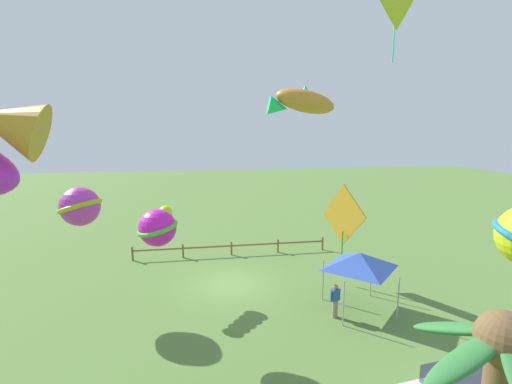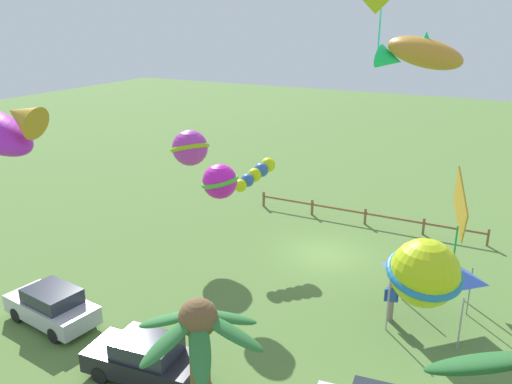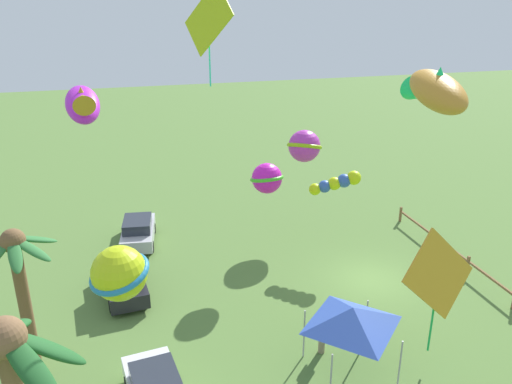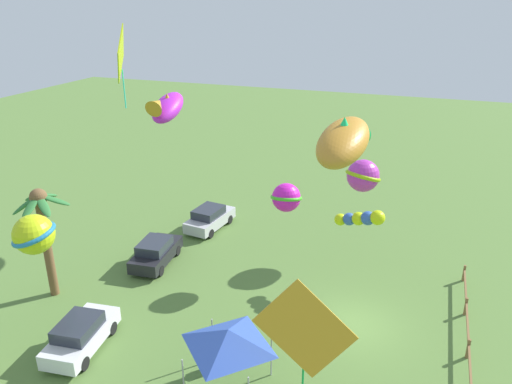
{
  "view_description": "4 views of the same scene",
  "coord_description": "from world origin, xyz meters",
  "px_view_note": "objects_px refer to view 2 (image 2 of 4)",
  "views": [
    {
      "loc": [
        1.85,
        19.58,
        8.56
      ],
      "look_at": [
        -0.72,
        4.62,
        6.0
      ],
      "focal_mm": 26.05,
      "sensor_mm": 36.0,
      "label": 1
    },
    {
      "loc": [
        -8.21,
        23.07,
        11.43
      ],
      "look_at": [
        0.82,
        5.84,
        4.93
      ],
      "focal_mm": 36.98,
      "sensor_mm": 36.0,
      "label": 2
    },
    {
      "loc": [
        -19.95,
        11.38,
        13.29
      ],
      "look_at": [
        0.03,
        5.91,
        5.26
      ],
      "focal_mm": 36.36,
      "sensor_mm": 36.0,
      "label": 3
    },
    {
      "loc": [
        -19.81,
        -2.26,
        14.5
      ],
      "look_at": [
        0.79,
        5.22,
        5.77
      ],
      "focal_mm": 34.64,
      "sensor_mm": 36.0,
      "label": 4
    }
  ],
  "objects_px": {
    "kite_fish_3": "(419,53)",
    "parked_car_0": "(145,358)",
    "palm_tree_1": "(201,369)",
    "festival_tent": "(434,265)",
    "kite_tube_4": "(256,174)",
    "kite_diamond_5": "(460,208)",
    "kite_ball_1": "(220,181)",
    "kite_ball_7": "(190,148)",
    "spectator_0": "(391,301)",
    "parked_car_1": "(52,306)",
    "kite_ball_6": "(425,273)"
  },
  "relations": [
    {
      "from": "palm_tree_1",
      "to": "parked_car_0",
      "type": "relative_size",
      "value": 1.45
    },
    {
      "from": "kite_ball_1",
      "to": "kite_tube_4",
      "type": "height_order",
      "value": "kite_ball_1"
    },
    {
      "from": "kite_ball_1",
      "to": "parked_car_1",
      "type": "bearing_deg",
      "value": 58.93
    },
    {
      "from": "spectator_0",
      "to": "kite_diamond_5",
      "type": "height_order",
      "value": "kite_diamond_5"
    },
    {
      "from": "kite_fish_3",
      "to": "kite_tube_4",
      "type": "height_order",
      "value": "kite_fish_3"
    },
    {
      "from": "kite_ball_6",
      "to": "parked_car_1",
      "type": "bearing_deg",
      "value": -3.77
    },
    {
      "from": "spectator_0",
      "to": "palm_tree_1",
      "type": "bearing_deg",
      "value": 80.79
    },
    {
      "from": "palm_tree_1",
      "to": "festival_tent",
      "type": "height_order",
      "value": "palm_tree_1"
    },
    {
      "from": "parked_car_1",
      "to": "kite_tube_4",
      "type": "xyz_separation_m",
      "value": [
        -3.58,
        -10.29,
        3.15
      ]
    },
    {
      "from": "kite_fish_3",
      "to": "parked_car_0",
      "type": "bearing_deg",
      "value": 63.42
    },
    {
      "from": "spectator_0",
      "to": "kite_ball_1",
      "type": "relative_size",
      "value": 0.81
    },
    {
      "from": "kite_ball_7",
      "to": "kite_fish_3",
      "type": "bearing_deg",
      "value": -176.6
    },
    {
      "from": "palm_tree_1",
      "to": "festival_tent",
      "type": "xyz_separation_m",
      "value": [
        -3.1,
        -11.2,
        -1.72
      ]
    },
    {
      "from": "palm_tree_1",
      "to": "kite_tube_4",
      "type": "xyz_separation_m",
      "value": [
        6.29,
        -14.62,
        -0.29
      ]
    },
    {
      "from": "palm_tree_1",
      "to": "kite_tube_4",
      "type": "relative_size",
      "value": 2.23
    },
    {
      "from": "kite_tube_4",
      "to": "kite_diamond_5",
      "type": "distance_m",
      "value": 9.79
    },
    {
      "from": "kite_ball_1",
      "to": "kite_ball_7",
      "type": "xyz_separation_m",
      "value": [
        3.88,
        -3.4,
        0.32
      ]
    },
    {
      "from": "parked_car_1",
      "to": "spectator_0",
      "type": "height_order",
      "value": "spectator_0"
    },
    {
      "from": "parked_car_1",
      "to": "palm_tree_1",
      "type": "bearing_deg",
      "value": 156.35
    },
    {
      "from": "palm_tree_1",
      "to": "spectator_0",
      "type": "relative_size",
      "value": 3.7
    },
    {
      "from": "palm_tree_1",
      "to": "parked_car_0",
      "type": "xyz_separation_m",
      "value": [
        4.55,
        -3.39,
        -3.44
      ]
    },
    {
      "from": "palm_tree_1",
      "to": "festival_tent",
      "type": "distance_m",
      "value": 11.75
    },
    {
      "from": "kite_ball_1",
      "to": "festival_tent",
      "type": "bearing_deg",
      "value": -176.84
    },
    {
      "from": "spectator_0",
      "to": "kite_diamond_5",
      "type": "xyz_separation_m",
      "value": [
        -1.76,
        -3.56,
        3.05
      ]
    },
    {
      "from": "palm_tree_1",
      "to": "parked_car_1",
      "type": "distance_m",
      "value": 11.31
    },
    {
      "from": "kite_ball_1",
      "to": "kite_fish_3",
      "type": "xyz_separation_m",
      "value": [
        -7.17,
        -4.06,
        5.38
      ]
    },
    {
      "from": "parked_car_0",
      "to": "kite_diamond_5",
      "type": "bearing_deg",
      "value": -126.55
    },
    {
      "from": "spectator_0",
      "to": "kite_diamond_5",
      "type": "bearing_deg",
      "value": -116.33
    },
    {
      "from": "spectator_0",
      "to": "parked_car_0",
      "type": "bearing_deg",
      "value": 49.26
    },
    {
      "from": "spectator_0",
      "to": "kite_tube_4",
      "type": "distance_m",
      "value": 9.46
    },
    {
      "from": "parked_car_0",
      "to": "spectator_0",
      "type": "relative_size",
      "value": 2.55
    },
    {
      "from": "kite_ball_6",
      "to": "kite_ball_1",
      "type": "bearing_deg",
      "value": -36.24
    },
    {
      "from": "kite_ball_6",
      "to": "kite_fish_3",
      "type": "bearing_deg",
      "value": -76.3
    },
    {
      "from": "kite_diamond_5",
      "to": "kite_ball_6",
      "type": "distance_m",
      "value": 11.01
    },
    {
      "from": "festival_tent",
      "to": "kite_ball_7",
      "type": "distance_m",
      "value": 13.55
    },
    {
      "from": "parked_car_0",
      "to": "kite_tube_4",
      "type": "distance_m",
      "value": 11.79
    },
    {
      "from": "festival_tent",
      "to": "kite_ball_6",
      "type": "xyz_separation_m",
      "value": [
        -0.8,
        7.78,
        3.41
      ]
    },
    {
      "from": "palm_tree_1",
      "to": "spectator_0",
      "type": "bearing_deg",
      "value": -99.21
    },
    {
      "from": "parked_car_0",
      "to": "kite_ball_6",
      "type": "bearing_deg",
      "value": -179.8
    },
    {
      "from": "kite_ball_6",
      "to": "kite_ball_7",
      "type": "xyz_separation_m",
      "value": [
        13.81,
        -10.68,
        -0.94
      ]
    },
    {
      "from": "parked_car_1",
      "to": "kite_ball_1",
      "type": "xyz_separation_m",
      "value": [
        -3.84,
        -6.37,
        3.86
      ]
    },
    {
      "from": "kite_ball_6",
      "to": "kite_diamond_5",
      "type": "bearing_deg",
      "value": -87.83
    },
    {
      "from": "parked_car_0",
      "to": "parked_car_1",
      "type": "height_order",
      "value": "same"
    },
    {
      "from": "parked_car_0",
      "to": "parked_car_1",
      "type": "bearing_deg",
      "value": -9.98
    },
    {
      "from": "parked_car_0",
      "to": "festival_tent",
      "type": "distance_m",
      "value": 11.07
    },
    {
      "from": "parked_car_0",
      "to": "kite_ball_1",
      "type": "distance_m",
      "value": 8.4
    },
    {
      "from": "spectator_0",
      "to": "kite_tube_4",
      "type": "relative_size",
      "value": 0.6
    },
    {
      "from": "parked_car_0",
      "to": "festival_tent",
      "type": "xyz_separation_m",
      "value": [
        -7.65,
        -7.81,
        1.72
      ]
    },
    {
      "from": "parked_car_0",
      "to": "kite_tube_4",
      "type": "bearing_deg",
      "value": -81.18
    },
    {
      "from": "parked_car_1",
      "to": "spectator_0",
      "type": "xyz_separation_m",
      "value": [
        -11.6,
        -6.36,
        0.06
      ]
    }
  ]
}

